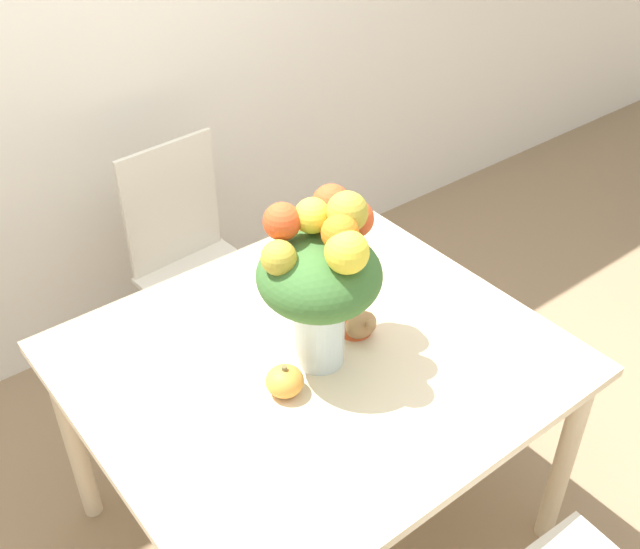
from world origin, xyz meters
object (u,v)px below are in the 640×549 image
(flower_vase, at_px, (323,270))
(dining_chair_near_window, at_px, (196,265))
(turkey_figurine, at_px, (358,322))
(pumpkin, at_px, (285,381))

(flower_vase, xyz_separation_m, dining_chair_near_window, (0.11, 0.93, -0.56))
(turkey_figurine, bearing_deg, dining_chair_near_window, 91.44)
(flower_vase, xyz_separation_m, pumpkin, (-0.17, -0.05, -0.25))
(flower_vase, height_order, pumpkin, flower_vase)
(pumpkin, xyz_separation_m, turkey_figurine, (0.30, 0.06, -0.00))
(dining_chair_near_window, bearing_deg, pumpkin, -110.08)
(dining_chair_near_window, bearing_deg, flower_vase, -101.06)
(flower_vase, xyz_separation_m, turkey_figurine, (0.13, 0.01, -0.25))
(turkey_figurine, bearing_deg, pumpkin, -168.04)
(flower_vase, height_order, dining_chair_near_window, flower_vase)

